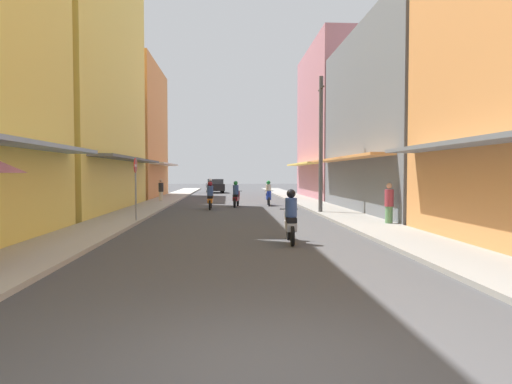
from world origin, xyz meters
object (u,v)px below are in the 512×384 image
Objects in this scene: pedestrian_far at (389,205)px; street_sign_no_entry at (136,181)px; pedestrian_foreground at (161,191)px; utility_pole at (321,144)px; motorbike_blue at (269,194)px; motorbike_silver at (290,219)px; motorbike_maroon at (236,195)px; parked_car at (215,186)px; motorbike_white at (210,189)px; motorbike_orange at (210,197)px.

street_sign_no_entry is (-9.90, 1.59, 0.88)m from pedestrian_far.
pedestrian_foreground is at bearing 94.18° from street_sign_no_entry.
utility_pole is at bearing -46.26° from pedestrian_foreground.
street_sign_no_entry is (-6.28, -9.87, 1.01)m from motorbike_blue.
motorbike_blue is (0.73, 15.33, 0.00)m from motorbike_silver.
motorbike_silver is 0.68× the size of street_sign_no_entry.
utility_pole reaches higher than pedestrian_foreground.
street_sign_no_entry reaches higher than motorbike_maroon.
parked_car is 0.62× the size of utility_pole.
parked_car is 28.99m from street_sign_no_entry.
motorbike_white is at bearing 97.34° from motorbike_silver.
motorbike_white is (-3.40, 26.37, 0.00)m from motorbike_silver.
parked_car is 26.02m from utility_pole.
pedestrian_far reaches higher than motorbike_blue.
utility_pole reaches higher than parked_car.
pedestrian_far reaches higher than parked_car.
motorbike_white is 23.80m from pedestrian_far.
motorbike_orange is 0.43× the size of parked_car.
motorbike_white is at bearing 109.75° from utility_pole.
pedestrian_foreground reaches higher than motorbike_maroon.
utility_pole is at bearing -70.25° from motorbike_white.
utility_pole is at bearing -71.57° from motorbike_blue.
utility_pole is at bearing 23.98° from street_sign_no_entry.
pedestrian_foreground is (-6.54, 18.90, 0.11)m from motorbike_silver.
motorbike_blue is at bearing 108.43° from utility_pole.
motorbike_blue reaches higher than parked_car.
parked_car is at bearing 77.86° from pedestrian_foreground.
pedestrian_far is (3.62, -11.46, 0.13)m from motorbike_blue.
motorbike_white is at bearing -91.28° from parked_car.
motorbike_white is 1.12× the size of pedestrian_foreground.
motorbike_blue is 11.79m from motorbike_white.
pedestrian_far is 1.03× the size of pedestrian_foreground.
pedestrian_far reaches higher than motorbike_silver.
motorbike_white is 8.10m from pedestrian_foreground.
pedestrian_far reaches higher than motorbike_maroon.
utility_pole is (-1.56, 5.30, 2.66)m from pedestrian_far.
utility_pole is (6.18, -17.21, 2.79)m from motorbike_white.
pedestrian_far is at bearing -71.02° from motorbike_white.
motorbike_silver reaches higher than parked_car.
motorbike_maroon and motorbike_white have the same top height.
pedestrian_far is (7.17, -8.58, 0.13)m from motorbike_orange.
pedestrian_far is 10.07m from street_sign_no_entry.
street_sign_no_entry is at bearing -95.90° from motorbike_white.
motorbike_silver is 1.01× the size of motorbike_maroon.
motorbike_blue and motorbike_white have the same top height.
motorbike_orange is 0.68× the size of street_sign_no_entry.
motorbike_blue is 1.00× the size of motorbike_white.
utility_pole is at bearing 106.43° from pedestrian_far.
parked_car is 1.60× the size of street_sign_no_entry.
motorbike_maroon is 1.11× the size of pedestrian_foreground.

